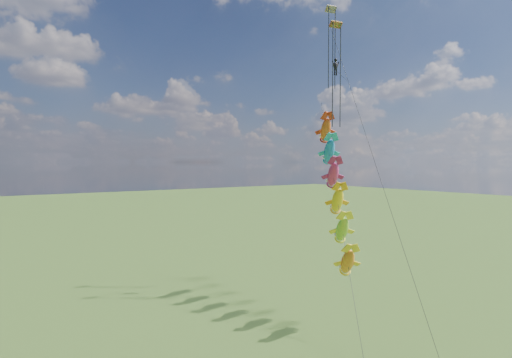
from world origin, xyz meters
TOP-DOWN VIEW (x-y plane):
  - fish_windsock_rig at (20.53, 8.44)m, footprint 9.23×13.16m
  - parafoil_rig at (23.54, 11.24)m, footprint 7.76×16.20m

SIDE VIEW (x-z plane):
  - fish_windsock_rig at x=20.53m, z-range 1.04..17.80m
  - parafoil_rig at x=23.54m, z-range 7.17..32.50m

